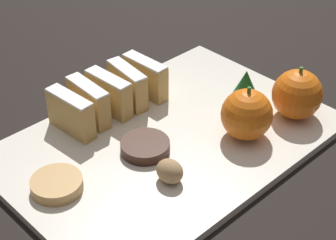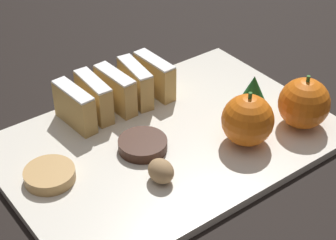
{
  "view_description": "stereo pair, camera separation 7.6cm",
  "coord_description": "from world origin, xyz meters",
  "px_view_note": "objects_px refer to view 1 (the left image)",
  "views": [
    {
      "loc": [
        0.45,
        -0.43,
        0.48
      ],
      "look_at": [
        0.0,
        0.0,
        0.04
      ],
      "focal_mm": 60.0,
      "sensor_mm": 36.0,
      "label": 1
    },
    {
      "loc": [
        0.49,
        -0.37,
        0.48
      ],
      "look_at": [
        0.0,
        0.0,
        0.04
      ],
      "focal_mm": 60.0,
      "sensor_mm": 36.0,
      "label": 2
    }
  ],
  "objects_px": {
    "orange_near": "(247,115)",
    "walnut": "(170,171)",
    "chocolate_cookie": "(147,147)",
    "orange_far": "(297,94)"
  },
  "relations": [
    {
      "from": "orange_far",
      "to": "walnut",
      "type": "distance_m",
      "value": 0.23
    },
    {
      "from": "orange_near",
      "to": "walnut",
      "type": "xyz_separation_m",
      "value": [
        -0.01,
        -0.14,
        -0.02
      ]
    },
    {
      "from": "orange_far",
      "to": "walnut",
      "type": "height_order",
      "value": "orange_far"
    },
    {
      "from": "chocolate_cookie",
      "to": "orange_far",
      "type": "bearing_deg",
      "value": 68.02
    },
    {
      "from": "orange_near",
      "to": "orange_far",
      "type": "height_order",
      "value": "orange_far"
    },
    {
      "from": "orange_near",
      "to": "chocolate_cookie",
      "type": "distance_m",
      "value": 0.14
    },
    {
      "from": "orange_far",
      "to": "chocolate_cookie",
      "type": "height_order",
      "value": "orange_far"
    },
    {
      "from": "walnut",
      "to": "orange_near",
      "type": "bearing_deg",
      "value": 87.9
    },
    {
      "from": "orange_far",
      "to": "chocolate_cookie",
      "type": "distance_m",
      "value": 0.23
    },
    {
      "from": "orange_near",
      "to": "orange_far",
      "type": "relative_size",
      "value": 0.98
    }
  ]
}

